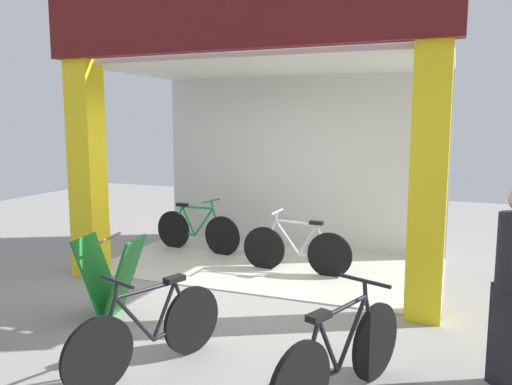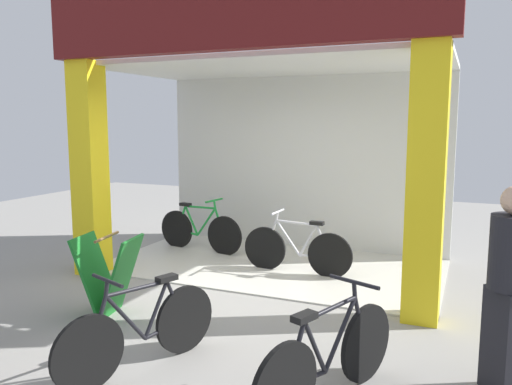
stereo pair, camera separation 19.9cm
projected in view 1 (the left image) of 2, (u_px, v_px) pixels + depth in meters
The scene contains 7 objects.
ground_plane at pixel (237, 293), 6.19m from camera, with size 17.32×17.32×0.00m, color gray.
shop_facade at pixel (272, 129), 7.09m from camera, with size 4.86×2.89×3.70m.
bicycle_inside_0 at pixel (197, 231), 8.11m from camera, with size 1.56×0.43×0.86m.
bicycle_inside_1 at pixel (296, 249), 6.95m from camera, with size 1.55×0.42×0.85m.
bicycle_parked_0 at pixel (341, 358), 3.73m from camera, with size 0.63×1.50×0.88m.
bicycle_parked_1 at pixel (149, 332), 4.21m from camera, with size 0.59×1.47×0.85m.
sandwich_board_sign at pixel (111, 277), 5.40m from camera, with size 0.71×0.59×0.88m.
Camera 1 is at (2.40, -5.46, 2.06)m, focal length 35.84 mm.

